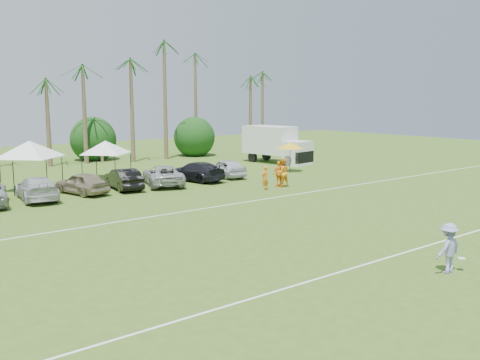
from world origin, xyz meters
TOP-DOWN VIEW (x-y plane):
  - ground at (0.00, 0.00)m, footprint 120.00×120.00m
  - field_lines at (0.00, 8.00)m, footprint 80.00×12.10m
  - palm_tree_5 at (0.00, 38.00)m, footprint 2.40×2.40m
  - palm_tree_6 at (4.00, 38.00)m, footprint 2.40×2.40m
  - palm_tree_7 at (8.00, 38.00)m, footprint 2.40×2.40m
  - palm_tree_8 at (13.00, 38.00)m, footprint 2.40×2.40m
  - palm_tree_9 at (18.00, 38.00)m, footprint 2.40×2.40m
  - palm_tree_10 at (23.00, 38.00)m, footprint 2.40×2.40m
  - palm_tree_11 at (27.00, 38.00)m, footprint 2.40×2.40m
  - bush_tree_2 at (6.00, 39.00)m, footprint 4.00×4.00m
  - bush_tree_3 at (16.00, 39.00)m, footprint 4.00×4.00m
  - sideline_player_a at (7.98, 16.56)m, footprint 0.66×0.52m
  - sideline_player_b at (9.68, 16.69)m, footprint 1.11×0.95m
  - sideline_player_c at (9.58, 16.93)m, footprint 1.06×0.49m
  - box_truck at (18.61, 27.14)m, footprint 3.49×6.95m
  - canopy_tent_left at (-4.31, 26.14)m, footprint 4.74×4.74m
  - canopy_tent_right at (1.68, 27.57)m, footprint 4.19×4.19m
  - market_umbrella at (15.33, 21.85)m, footprint 2.19×2.19m
  - frisbee_player at (1.75, -0.37)m, footprint 1.29×0.71m
  - parked_car_3 at (-5.17, 22.39)m, footprint 2.59×5.08m
  - parked_car_4 at (-2.27, 22.58)m, footprint 2.59×4.41m
  - parked_car_5 at (0.64, 22.58)m, footprint 2.10×4.45m
  - parked_car_6 at (3.54, 22.36)m, footprint 3.97×5.57m
  - parked_car_7 at (6.44, 22.60)m, footprint 2.83×5.14m
  - parked_car_8 at (9.35, 22.72)m, footprint 2.20×4.32m

SIDE VIEW (x-z plane):
  - ground at x=0.00m, z-range 0.00..0.00m
  - field_lines at x=0.00m, z-range 0.00..0.01m
  - parked_car_3 at x=-5.17m, z-range 0.00..1.41m
  - parked_car_4 at x=-2.27m, z-range 0.00..1.41m
  - parked_car_5 at x=0.64m, z-range 0.00..1.41m
  - parked_car_6 at x=3.54m, z-range 0.00..1.41m
  - parked_car_7 at x=6.44m, z-range 0.00..1.41m
  - parked_car_8 at x=9.35m, z-range 0.00..1.41m
  - sideline_player_a at x=7.98m, z-range 0.00..1.60m
  - sideline_player_c at x=9.58m, z-range 0.00..1.78m
  - frisbee_player at x=1.75m, z-range 0.00..1.79m
  - sideline_player_b at x=9.68m, z-range 0.00..1.99m
  - bush_tree_2 at x=6.00m, z-range -0.20..3.80m
  - bush_tree_3 at x=16.00m, z-range -0.20..3.80m
  - box_truck at x=18.61m, z-range 0.12..3.55m
  - market_umbrella at x=15.33m, z-range 0.97..3.41m
  - canopy_tent_right at x=1.68m, z-range 1.21..4.60m
  - canopy_tent_left at x=-4.31m, z-range 1.37..5.21m
  - palm_tree_8 at x=13.00m, z-range 3.03..11.93m
  - palm_tree_5 at x=0.00m, z-range 3.40..13.30m
  - palm_tree_9 at x=18.00m, z-range 3.40..13.30m
  - palm_tree_6 at x=4.00m, z-range 3.76..14.66m
  - palm_tree_10 at x=23.00m, z-range 3.76..14.66m
  - palm_tree_7 at x=8.00m, z-range 4.11..16.01m
  - palm_tree_11 at x=27.00m, z-range 4.11..16.01m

